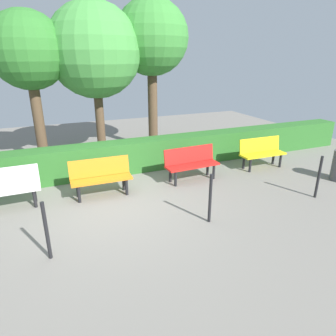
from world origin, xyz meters
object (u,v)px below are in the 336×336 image
at_px(tree_mid, 94,51).
at_px(tree_far, 28,52).
at_px(bench_yellow, 262,151).
at_px(bench_orange, 101,176).
at_px(tree_near, 152,39).
at_px(bench_red, 191,162).

bearing_deg(tree_mid, tree_far, 3.56).
height_order(bench_yellow, bench_orange, same).
height_order(bench_yellow, tree_near, tree_near).
height_order(bench_yellow, bench_red, same).
xyz_separation_m(bench_orange, tree_far, (1.18, -2.88, 2.68)).
relative_size(bench_red, tree_mid, 0.32).
distance_m(bench_red, bench_orange, 2.35).
height_order(bench_red, tree_mid, tree_mid).
distance_m(tree_near, tree_far, 3.62).
distance_m(bench_red, tree_mid, 4.39).
bearing_deg(bench_orange, bench_red, -177.82).
xyz_separation_m(bench_yellow, bench_orange, (4.66, 0.09, 0.00)).
relative_size(bench_red, tree_near, 0.30).
relative_size(bench_red, tree_far, 0.34).
relative_size(bench_orange, tree_mid, 0.30).
distance_m(bench_orange, tree_near, 4.98).
xyz_separation_m(bench_yellow, bench_red, (2.31, 0.06, 0.00)).
relative_size(bench_orange, tree_far, 0.33).
bearing_deg(tree_near, tree_far, 3.01).
xyz_separation_m(bench_orange, tree_near, (-2.41, -3.07, 3.09)).
bearing_deg(bench_orange, tree_mid, -99.93).
bearing_deg(bench_red, tree_far, -41.51).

